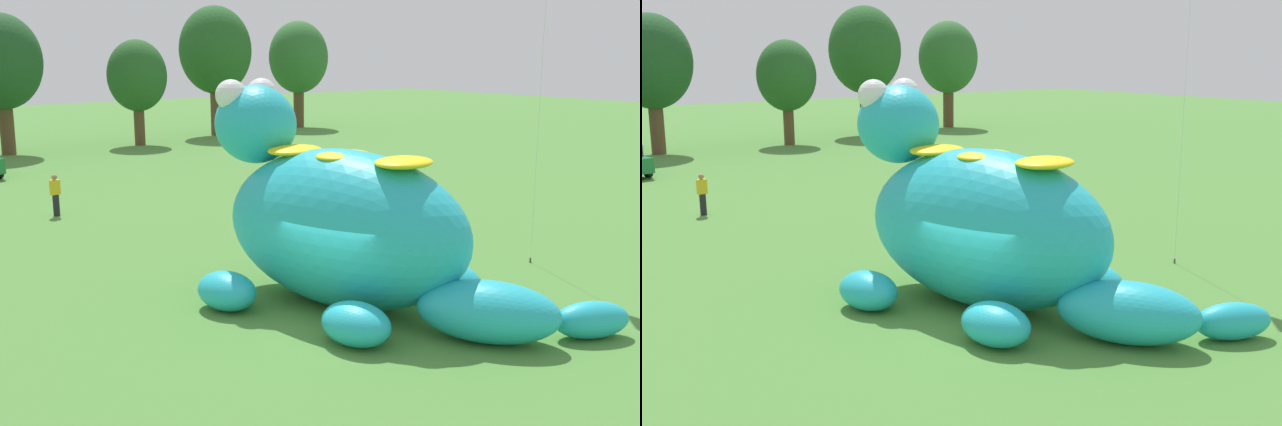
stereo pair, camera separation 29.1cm
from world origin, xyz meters
TOP-DOWN VIEW (x-y plane):
  - ground_plane at (0.00, 0.00)m, footprint 160.00×160.00m
  - giant_inflatable_creature at (1.27, 1.11)m, footprint 7.66×10.80m
  - tree_centre at (2.78, 36.90)m, footprint 4.99×4.99m
  - tree_centre_right at (11.58, 36.39)m, footprint 4.10×4.10m
  - tree_mid_right at (19.08, 38.53)m, footprint 5.56×5.56m
  - tree_right at (27.76, 39.63)m, footprint 5.03×5.03m
  - spectator_mid_field at (10.76, 9.58)m, footprint 0.38×0.26m
  - spectator_by_cars at (-1.08, 16.73)m, footprint 0.38×0.26m

SIDE VIEW (x-z plane):
  - ground_plane at x=0.00m, z-range 0.00..0.00m
  - spectator_mid_field at x=10.76m, z-range 0.00..1.71m
  - spectator_by_cars at x=-1.08m, z-range 0.00..1.71m
  - giant_inflatable_creature at x=1.27m, z-range -0.79..5.08m
  - tree_centre_right at x=11.58m, z-range 1.12..8.41m
  - tree_centre at x=2.78m, z-range 1.37..10.23m
  - tree_right at x=27.76m, z-range 1.38..10.31m
  - tree_mid_right at x=19.08m, z-range 1.52..11.38m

